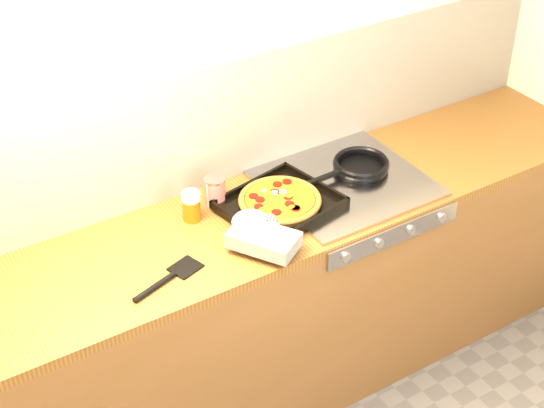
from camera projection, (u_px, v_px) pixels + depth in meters
room_shell at (206, 128)px, 3.11m from camera, size 3.20×3.20×3.20m
counter_run at (248, 312)px, 3.31m from camera, size 3.20×0.62×0.90m
stovetop at (345, 184)px, 3.25m from camera, size 0.60×0.56×0.02m
pizza_on_tray at (274, 211)px, 3.03m from camera, size 0.53×0.53×0.07m
frying_pan at (360, 165)px, 3.30m from camera, size 0.38×0.23×0.04m
tomato_can at (215, 191)px, 3.11m from camera, size 0.10×0.10×0.11m
juice_glass at (191, 206)px, 3.03m from camera, size 0.09×0.09×0.12m
wooden_spoon at (247, 188)px, 3.21m from camera, size 0.30×0.04×0.02m
black_spatula at (168, 279)px, 2.77m from camera, size 0.28×0.13×0.02m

